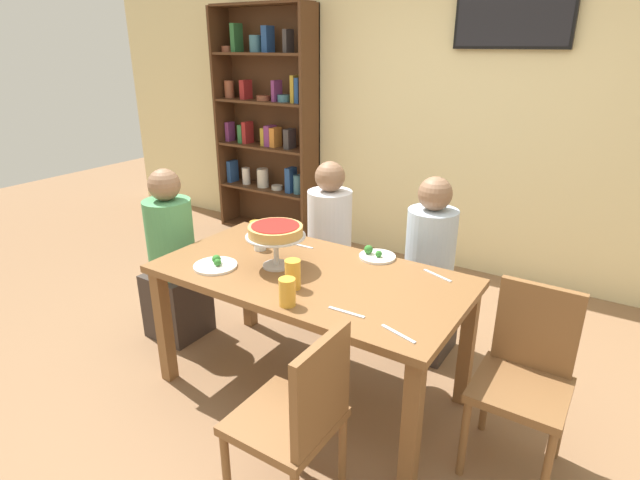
{
  "coord_description": "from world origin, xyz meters",
  "views": [
    {
      "loc": [
        1.36,
        -2.0,
        1.86
      ],
      "look_at": [
        0.0,
        0.1,
        0.89
      ],
      "focal_mm": 28.39,
      "sensor_mm": 36.0,
      "label": 1
    }
  ],
  "objects_px": {
    "beer_glass_amber_tall": "(256,233)",
    "cutlery_spare_fork": "(346,312)",
    "chair_head_east": "(526,371)",
    "cutlery_knife_far": "(398,334)",
    "salad_plate_far_diner": "(216,265)",
    "beer_glass_amber_short": "(293,274)",
    "beer_glass_amber_spare": "(287,292)",
    "bookshelf": "(268,124)",
    "water_glass_clear_near": "(260,242)",
    "cutlery_fork_near": "(300,245)",
    "dining_table": "(310,288)",
    "cutlery_knife_near": "(269,233)",
    "cutlery_fork_far": "(437,275)",
    "chair_near_right": "(298,416)",
    "diner_head_west": "(174,267)",
    "television": "(514,12)",
    "salad_plate_near_diner": "(376,255)",
    "deep_dish_pizza_stand": "(276,233)",
    "diner_far_right": "(428,280)",
    "diner_far_left": "(329,255)"
  },
  "relations": [
    {
      "from": "diner_far_right",
      "to": "cutlery_fork_near",
      "type": "bearing_deg",
      "value": -54.21
    },
    {
      "from": "diner_far_right",
      "to": "deep_dish_pizza_stand",
      "type": "bearing_deg",
      "value": -36.52
    },
    {
      "from": "salad_plate_far_diner",
      "to": "cutlery_knife_far",
      "type": "xyz_separation_m",
      "value": [
        1.11,
        -0.09,
        -0.01
      ]
    },
    {
      "from": "beer_glass_amber_short",
      "to": "cutlery_fork_far",
      "type": "xyz_separation_m",
      "value": [
        0.55,
        0.52,
        -0.07
      ]
    },
    {
      "from": "chair_head_east",
      "to": "cutlery_knife_far",
      "type": "xyz_separation_m",
      "value": [
        -0.45,
        -0.41,
        0.26
      ]
    },
    {
      "from": "television",
      "to": "cutlery_fork_near",
      "type": "relative_size",
      "value": 4.69
    },
    {
      "from": "chair_head_east",
      "to": "cutlery_spare_fork",
      "type": "bearing_deg",
      "value": 27.24
    },
    {
      "from": "cutlery_knife_far",
      "to": "chair_head_east",
      "type": "bearing_deg",
      "value": 59.29
    },
    {
      "from": "dining_table",
      "to": "bookshelf",
      "type": "bearing_deg",
      "value": 132.76
    },
    {
      "from": "television",
      "to": "cutlery_knife_near",
      "type": "distance_m",
      "value": 2.39
    },
    {
      "from": "salad_plate_far_diner",
      "to": "water_glass_clear_near",
      "type": "bearing_deg",
      "value": 82.15
    },
    {
      "from": "beer_glass_amber_short",
      "to": "cutlery_knife_far",
      "type": "relative_size",
      "value": 0.82
    },
    {
      "from": "bookshelf",
      "to": "beer_glass_amber_spare",
      "type": "bearing_deg",
      "value": -50.11
    },
    {
      "from": "water_glass_clear_near",
      "to": "cutlery_fork_near",
      "type": "relative_size",
      "value": 0.53
    },
    {
      "from": "cutlery_knife_far",
      "to": "diner_head_west",
      "type": "bearing_deg",
      "value": -173.51
    },
    {
      "from": "beer_glass_amber_tall",
      "to": "cutlery_spare_fork",
      "type": "bearing_deg",
      "value": -26.32
    },
    {
      "from": "television",
      "to": "beer_glass_amber_spare",
      "type": "relative_size",
      "value": 6.39
    },
    {
      "from": "beer_glass_amber_tall",
      "to": "cutlery_fork_far",
      "type": "distance_m",
      "value": 1.09
    },
    {
      "from": "deep_dish_pizza_stand",
      "to": "salad_plate_far_diner",
      "type": "relative_size",
      "value": 1.36
    },
    {
      "from": "chair_head_east",
      "to": "beer_glass_amber_short",
      "type": "xyz_separation_m",
      "value": [
        -1.07,
        -0.3,
        0.33
      ]
    },
    {
      "from": "cutlery_knife_far",
      "to": "cutlery_fork_near",
      "type": "bearing_deg",
      "value": 164.31
    },
    {
      "from": "bookshelf",
      "to": "salad_plate_near_diner",
      "type": "bearing_deg",
      "value": -38.6
    },
    {
      "from": "cutlery_knife_near",
      "to": "cutlery_knife_far",
      "type": "xyz_separation_m",
      "value": [
        1.19,
        -0.65,
        0.0
      ]
    },
    {
      "from": "salad_plate_near_diner",
      "to": "salad_plate_far_diner",
      "type": "xyz_separation_m",
      "value": [
        -0.67,
        -0.58,
        -0.0
      ]
    },
    {
      "from": "beer_glass_amber_short",
      "to": "beer_glass_amber_spare",
      "type": "height_order",
      "value": "beer_glass_amber_short"
    },
    {
      "from": "dining_table",
      "to": "chair_head_east",
      "type": "bearing_deg",
      "value": 5.6
    },
    {
      "from": "dining_table",
      "to": "beer_glass_amber_short",
      "type": "xyz_separation_m",
      "value": [
        0.03,
        -0.2,
        0.17
      ]
    },
    {
      "from": "chair_near_right",
      "to": "beer_glass_amber_short",
      "type": "height_order",
      "value": "beer_glass_amber_short"
    },
    {
      "from": "salad_plate_near_diner",
      "to": "cutlery_knife_far",
      "type": "xyz_separation_m",
      "value": [
        0.45,
        -0.67,
        -0.01
      ]
    },
    {
      "from": "deep_dish_pizza_stand",
      "to": "chair_head_east",
      "type": "bearing_deg",
      "value": 6.25
    },
    {
      "from": "salad_plate_far_diner",
      "to": "cutlery_knife_far",
      "type": "relative_size",
      "value": 1.3
    },
    {
      "from": "cutlery_fork_near",
      "to": "cutlery_knife_near",
      "type": "relative_size",
      "value": 1.0
    },
    {
      "from": "diner_head_west",
      "to": "cutlery_knife_near",
      "type": "xyz_separation_m",
      "value": [
        0.55,
        0.33,
        0.25
      ]
    },
    {
      "from": "diner_far_left",
      "to": "diner_head_west",
      "type": "distance_m",
      "value": 1.05
    },
    {
      "from": "diner_head_west",
      "to": "cutlery_knife_far",
      "type": "xyz_separation_m",
      "value": [
        1.74,
        -0.32,
        0.25
      ]
    },
    {
      "from": "diner_head_west",
      "to": "salad_plate_near_diner",
      "type": "relative_size",
      "value": 5.61
    },
    {
      "from": "diner_far_left",
      "to": "cutlery_fork_far",
      "type": "xyz_separation_m",
      "value": [
        0.92,
        -0.43,
        0.25
      ]
    },
    {
      "from": "bookshelf",
      "to": "beer_glass_amber_spare",
      "type": "distance_m",
      "value": 3.1
    },
    {
      "from": "chair_head_east",
      "to": "cutlery_knife_near",
      "type": "height_order",
      "value": "chair_head_east"
    },
    {
      "from": "television",
      "to": "diner_head_west",
      "type": "distance_m",
      "value": 3.0
    },
    {
      "from": "salad_plate_far_diner",
      "to": "cutlery_knife_far",
      "type": "distance_m",
      "value": 1.11
    },
    {
      "from": "cutlery_spare_fork",
      "to": "salad_plate_near_diner",
      "type": "bearing_deg",
      "value": 103.87
    },
    {
      "from": "deep_dish_pizza_stand",
      "to": "beer_glass_amber_spare",
      "type": "bearing_deg",
      "value": -45.94
    },
    {
      "from": "salad_plate_near_diner",
      "to": "beer_glass_amber_spare",
      "type": "relative_size",
      "value": 1.55
    },
    {
      "from": "cutlery_knife_far",
      "to": "deep_dish_pizza_stand",
      "type": "bearing_deg",
      "value": 179.23
    },
    {
      "from": "salad_plate_far_diner",
      "to": "bookshelf",
      "type": "bearing_deg",
      "value": 122.09
    },
    {
      "from": "bookshelf",
      "to": "cutlery_knife_far",
      "type": "bearing_deg",
      "value": -42.72
    },
    {
      "from": "bookshelf",
      "to": "chair_near_right",
      "type": "xyz_separation_m",
      "value": [
        2.27,
        -2.71,
        -0.63
      ]
    },
    {
      "from": "water_glass_clear_near",
      "to": "cutlery_fork_near",
      "type": "bearing_deg",
      "value": 47.61
    },
    {
      "from": "beer_glass_amber_short",
      "to": "beer_glass_amber_spare",
      "type": "relative_size",
      "value": 1.12
    }
  ]
}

